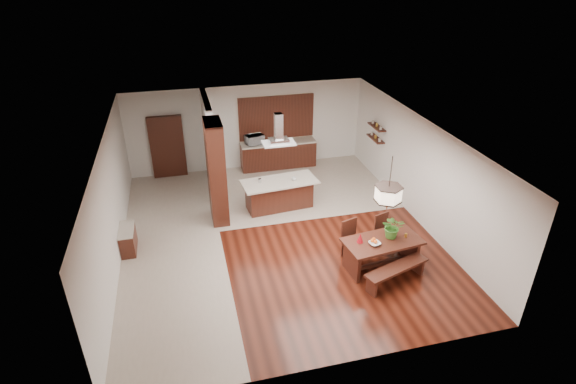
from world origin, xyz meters
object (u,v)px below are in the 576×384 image
object	(u,v)px
pendant_lantern	(389,184)
dining_chair_left	(353,241)
hallway_console	(128,240)
kitchen_island	(279,194)
dining_table	(382,247)
fruit_bowl	(375,243)
range_hood	(279,129)
dining_chair_right	(386,234)
foliage_plant	(393,227)
island_cup	(294,179)
dining_bench	(396,275)
microwave	(254,140)

from	to	relation	value
pendant_lantern	dining_chair_left	bearing A→B (deg)	136.31
hallway_console	kitchen_island	world-z (taller)	kitchen_island
dining_table	fruit_bowl	bearing A→B (deg)	-155.03
dining_table	range_hood	world-z (taller)	range_hood
dining_chair_right	foliage_plant	world-z (taller)	foliage_plant
fruit_bowl	hallway_console	bearing A→B (deg)	157.84
range_hood	island_cup	world-z (taller)	range_hood
dining_bench	dining_chair_left	size ratio (longest dim) A/B	1.63
hallway_console	fruit_bowl	distance (m)	6.11
pendant_lantern	microwave	bearing A→B (deg)	107.26
kitchen_island	island_cup	xyz separation A→B (m)	(0.42, -0.11, 0.49)
dining_table	pendant_lantern	xyz separation A→B (m)	(0.00, 0.00, 1.69)
microwave	dining_chair_left	bearing A→B (deg)	-94.06
fruit_bowl	range_hood	bearing A→B (deg)	112.47
fruit_bowl	island_cup	size ratio (longest dim) A/B	2.00
dining_bench	fruit_bowl	size ratio (longest dim) A/B	6.28
fruit_bowl	dining_table	bearing A→B (deg)	24.97
island_cup	dining_chair_left	bearing A→B (deg)	-74.55
hallway_console	microwave	xyz separation A→B (m)	(3.98, 4.00, 0.80)
foliage_plant	fruit_bowl	distance (m)	0.61
hallway_console	dining_bench	xyz separation A→B (m)	(5.98, -2.83, -0.08)
hallway_console	island_cup	distance (m)	4.79
pendant_lantern	microwave	size ratio (longest dim) A/B	2.22
dining_chair_left	island_cup	bearing A→B (deg)	88.20
dining_chair_left	range_hood	bearing A→B (deg)	95.14
hallway_console	dining_table	world-z (taller)	dining_table
hallway_console	foliage_plant	xyz separation A→B (m)	(6.16, -2.11, 0.73)
range_hood	fruit_bowl	bearing A→B (deg)	-67.53
island_cup	microwave	xyz separation A→B (m)	(-0.63, 2.91, 0.17)
foliage_plant	dining_bench	bearing A→B (deg)	-103.69
hallway_console	range_hood	world-z (taller)	range_hood
fruit_bowl	microwave	xyz separation A→B (m)	(-1.66, 6.30, 0.32)
hallway_console	range_hood	size ratio (longest dim) A/B	0.98
fruit_bowl	range_hood	distance (m)	4.14
pendant_lantern	kitchen_island	bearing A→B (deg)	116.84
dining_bench	dining_chair_right	bearing A→B (deg)	76.46
kitchen_island	dining_table	bearing A→B (deg)	-68.86
kitchen_island	foliage_plant	bearing A→B (deg)	-64.98
dining_table	microwave	distance (m)	6.49
fruit_bowl	island_cup	world-z (taller)	island_cup
range_hood	dining_table	bearing A→B (deg)	-63.19
dining_chair_right	fruit_bowl	world-z (taller)	dining_chair_right
microwave	hallway_console	bearing A→B (deg)	-152.79
pendant_lantern	fruit_bowl	size ratio (longest dim) A/B	5.00
hallway_console	kitchen_island	xyz separation A→B (m)	(4.20, 1.20, 0.14)
dining_chair_right	foliage_plant	xyz separation A→B (m)	(-0.13, -0.54, 0.55)
kitchen_island	dining_chair_right	bearing A→B (deg)	-58.61
dining_chair_right	fruit_bowl	bearing A→B (deg)	-150.07
dining_chair_right	kitchen_island	xyz separation A→B (m)	(-2.09, 2.77, -0.03)
dining_chair_right	kitchen_island	size ratio (longest dim) A/B	0.44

